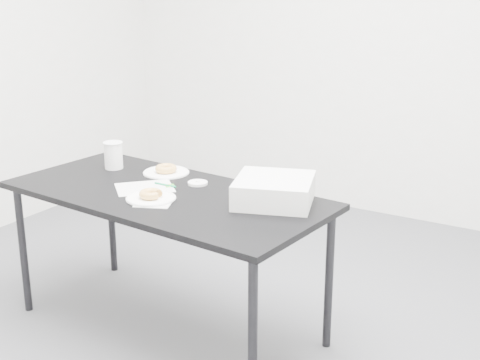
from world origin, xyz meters
The scene contains 14 objects.
floor centered at (0.00, 0.00, 0.00)m, with size 4.00×4.00×0.00m, color #48494D.
wall_back centered at (0.00, 2.00, 1.35)m, with size 4.00×0.02×2.70m, color white.
table centered at (-0.17, -0.13, 0.65)m, with size 1.61×0.86×0.71m.
scorecard centered at (-0.30, -0.13, 0.71)m, with size 0.21×0.27×0.00m, color silver.
logo_patch centered at (-0.21, -0.05, 0.71)m, with size 0.04×0.04×0.00m, color green.
pen centered at (-0.23, -0.06, 0.71)m, with size 0.01×0.01×0.12m, color #0B814C.
napkin centered at (-0.13, -0.27, 0.71)m, with size 0.16×0.16×0.00m, color silver.
plate_near centered at (-0.17, -0.25, 0.71)m, with size 0.23×0.23×0.01m, color white.
donut_near centered at (-0.17, -0.25, 0.73)m, with size 0.11×0.11×0.04m, color #DF9146.
plate_far centered at (-0.36, 0.12, 0.71)m, with size 0.24×0.24×0.01m, color white.
donut_far centered at (-0.36, 0.12, 0.73)m, with size 0.11×0.11×0.04m, color #DF9146.
coffee_cup centered at (-0.65, 0.05, 0.78)m, with size 0.09×0.09×0.14m, color white.
cup_lid centered at (-0.11, 0.05, 0.71)m, with size 0.10×0.10×0.01m, color white.
bakery_box centered at (0.33, 0.01, 0.76)m, with size 0.34×0.34×0.11m, color silver.
Camera 1 is at (1.66, -2.49, 1.69)m, focal length 50.00 mm.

